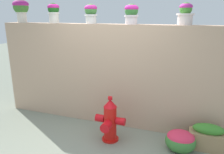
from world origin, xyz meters
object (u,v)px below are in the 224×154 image
at_px(fire_hydrant, 110,121).
at_px(flower_bush_left, 180,140).
at_px(potted_plant_1, 54,11).
at_px(potted_plant_0, 21,8).
at_px(planter_box, 207,137).
at_px(potted_plant_4, 185,13).
at_px(potted_plant_2, 91,12).
at_px(potted_plant_3, 131,12).

relative_size(fire_hydrant, flower_bush_left, 1.67).
distance_m(potted_plant_1, fire_hydrant, 2.49).
bearing_deg(potted_plant_0, planter_box, -6.25).
bearing_deg(planter_box, potted_plant_1, 171.90).
relative_size(fire_hydrant, planter_box, 1.40).
bearing_deg(fire_hydrant, potted_plant_4, 35.02).
height_order(potted_plant_2, flower_bush_left, potted_plant_2).
xyz_separation_m(fire_hydrant, flower_bush_left, (1.20, 0.10, -0.19)).
relative_size(potted_plant_1, potted_plant_4, 1.07).
relative_size(potted_plant_2, flower_bush_left, 0.75).
relative_size(potted_plant_2, potted_plant_4, 1.00).
bearing_deg(potted_plant_0, flower_bush_left, -9.99).
xyz_separation_m(potted_plant_1, potted_plant_3, (1.63, -0.02, -0.03)).
bearing_deg(potted_plant_1, potted_plant_0, -178.98).
relative_size(potted_plant_2, planter_box, 0.63).
bearing_deg(flower_bush_left, potted_plant_1, 166.83).
distance_m(potted_plant_0, flower_bush_left, 4.11).
bearing_deg(potted_plant_1, fire_hydrant, -26.19).
bearing_deg(flower_bush_left, potted_plant_3, 149.68).
xyz_separation_m(potted_plant_2, potted_plant_4, (1.73, 0.03, -0.02)).
height_order(potted_plant_1, potted_plant_2, potted_plant_1).
bearing_deg(potted_plant_1, potted_plant_2, 0.39).
bearing_deg(potted_plant_0, potted_plant_3, -0.09).
bearing_deg(potted_plant_4, fire_hydrant, -144.98).
height_order(potted_plant_1, flower_bush_left, potted_plant_1).
bearing_deg(planter_box, flower_bush_left, -156.00).
height_order(potted_plant_1, potted_plant_4, potted_plant_1).
xyz_separation_m(potted_plant_1, planter_box, (3.09, -0.44, -2.02)).
xyz_separation_m(potted_plant_0, planter_box, (3.88, -0.43, -2.09)).
distance_m(potted_plant_1, flower_bush_left, 3.43).
bearing_deg(potted_plant_4, potted_plant_1, -179.24).
bearing_deg(flower_bush_left, potted_plant_2, 161.13).
height_order(fire_hydrant, planter_box, fire_hydrant).
xyz_separation_m(potted_plant_2, planter_box, (2.26, -0.45, -2.00)).
relative_size(potted_plant_1, potted_plant_3, 1.10).
distance_m(potted_plant_2, potted_plant_3, 0.81).
bearing_deg(potted_plant_2, potted_plant_3, -1.66).
bearing_deg(potted_plant_0, potted_plant_1, 1.02).
xyz_separation_m(potted_plant_4, flower_bush_left, (0.11, -0.66, -2.01)).
bearing_deg(potted_plant_2, planter_box, -11.14).
bearing_deg(flower_bush_left, potted_plant_4, 99.90).
xyz_separation_m(potted_plant_1, potted_plant_4, (2.56, 0.03, -0.04)).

